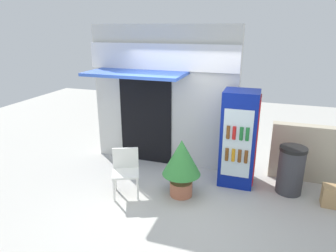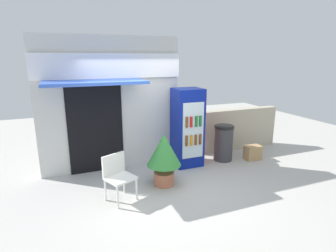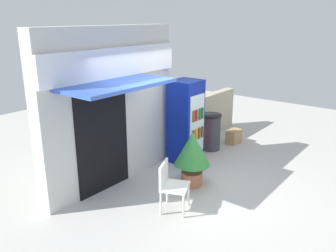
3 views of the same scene
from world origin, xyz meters
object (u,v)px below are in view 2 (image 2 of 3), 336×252
(trash_bin, at_px, (223,143))
(cardboard_box, at_px, (253,153))
(potted_plant_near_shop, at_px, (164,153))
(plastic_chair, at_px, (118,174))
(drink_cooler, at_px, (188,128))

(trash_bin, distance_m, cardboard_box, 0.81)
(potted_plant_near_shop, relative_size, cardboard_box, 2.65)
(plastic_chair, xyz_separation_m, cardboard_box, (3.56, 0.71, -0.31))
(drink_cooler, distance_m, cardboard_box, 1.86)
(cardboard_box, bearing_deg, trash_bin, 160.53)
(potted_plant_near_shop, distance_m, trash_bin, 2.01)
(potted_plant_near_shop, xyz_separation_m, cardboard_box, (2.58, 0.47, -0.49))
(plastic_chair, height_order, potted_plant_near_shop, potted_plant_near_shop)
(plastic_chair, bearing_deg, trash_bin, 18.65)
(trash_bin, height_order, cardboard_box, trash_bin)
(drink_cooler, bearing_deg, cardboard_box, -10.81)
(drink_cooler, xyz_separation_m, trash_bin, (0.96, -0.07, -0.47))
(trash_bin, bearing_deg, potted_plant_near_shop, -158.73)
(drink_cooler, height_order, plastic_chair, drink_cooler)
(drink_cooler, distance_m, trash_bin, 1.07)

